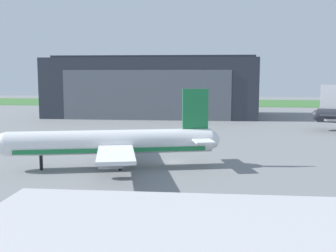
# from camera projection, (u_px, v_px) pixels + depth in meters

# --- Properties ---
(ground_plane) EXTENTS (440.00, 440.00, 0.00)m
(ground_plane) POSITION_uv_depth(u_px,v_px,m) (174.00, 162.00, 77.89)
(ground_plane) COLOR slate
(grass_field_strip) EXTENTS (440.00, 56.00, 0.08)m
(grass_field_strip) POSITION_uv_depth(u_px,v_px,m) (198.00, 103.00, 232.82)
(grass_field_strip) COLOR #3C6F36
(grass_field_strip) RESTS_ON ground_plane
(maintenance_hangar) EXTENTS (77.26, 32.82, 22.96)m
(maintenance_hangar) POSITION_uv_depth(u_px,v_px,m) (152.00, 87.00, 161.13)
(maintenance_hangar) COLOR #2D333D
(maintenance_hangar) RESTS_ON ground_plane
(airliner_near_left) EXTENTS (37.51, 31.34, 13.61)m
(airliner_near_left) POSITION_uv_depth(u_px,v_px,m) (111.00, 143.00, 72.13)
(airliner_near_left) COLOR white
(airliner_near_left) RESTS_ON ground_plane
(ops_van) EXTENTS (3.15, 3.90, 2.21)m
(ops_van) POSITION_uv_depth(u_px,v_px,m) (187.00, 135.00, 103.50)
(ops_van) COLOR #AD1E19
(ops_van) RESTS_ON ground_plane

